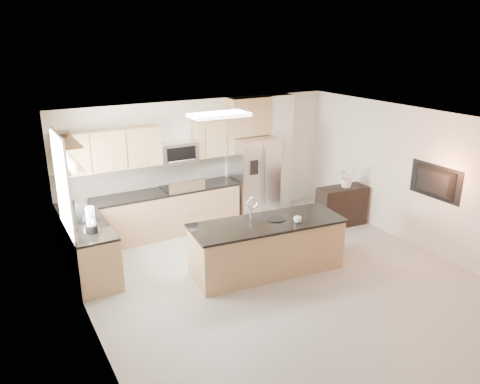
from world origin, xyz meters
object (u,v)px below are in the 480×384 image
microwave (178,152)px  island (267,246)px  range (182,209)px  bowl (61,133)px  blender (91,221)px  coffee_maker (83,212)px  platter (276,219)px  kettle (94,224)px  flower_vase (347,171)px  cup (298,220)px  television (432,182)px  refrigerator (254,178)px  credenza (341,206)px

microwave → island: size_ratio=0.28×
range → bowl: bowl is taller
blender → bowl: bowl is taller
range → coffee_maker: 2.35m
platter → kettle: (-2.78, 0.96, 0.13)m
kettle → flower_vase: 5.14m
island → cup: size_ratio=20.44×
range → television: 4.78m
refrigerator → credenza: (1.37, -1.31, -0.47)m
island → range: bearing=109.9°
microwave → television: bearing=-42.8°
kettle → television: (5.54, -1.80, 0.32)m
cup → television: television is taller
range → coffee_maker: coffee_maker is taller
television → refrigerator: bearing=31.0°
microwave → blender: (-2.07, -1.50, -0.53)m
cup → coffee_maker: bearing=150.9°
platter → coffee_maker: coffee_maker is taller
credenza → flower_vase: (0.09, -0.01, 0.75)m
platter → television: bearing=-17.0°
flower_vase → credenza: bearing=174.8°
platter → blender: (-2.83, 0.90, 0.20)m
island → television: television is taller
bowl → flower_vase: size_ratio=0.58×
coffee_maker → flower_vase: 5.24m
refrigerator → blender: 3.97m
refrigerator → island: refrigerator is taller
island → kettle: island is taller
microwave → credenza: microwave is taller
microwave → refrigerator: microwave is taller
blender → flower_vase: flower_vase is taller
credenza → television: 2.05m
blender → bowl: bearing=104.4°
island → credenza: 2.63m
platter → bowl: (-3.00, 1.58, 1.48)m
television → range: bearing=48.4°
cup → coffee_maker: (-3.08, 1.71, 0.15)m
blender → coffee_maker: (-0.02, 0.52, -0.01)m
island → television: bearing=-9.4°
refrigerator → television: size_ratio=1.65×
blender → television: (5.58, -1.74, 0.25)m
microwave → flower_vase: bearing=-25.6°
refrigerator → blender: bearing=-160.4°
flower_vase → blender: bearing=-179.9°
coffee_maker → flower_vase: size_ratio=0.54×
coffee_maker → cup: bearing=-29.1°
range → platter: size_ratio=3.57×
refrigerator → microwave: bearing=174.1°
cup → flower_vase: 2.46m
range → bowl: 3.03m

